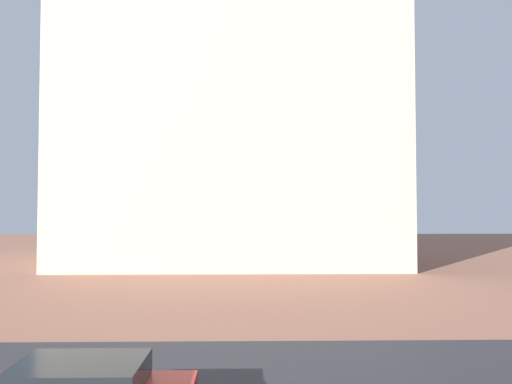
# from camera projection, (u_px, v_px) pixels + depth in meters

# --- Properties ---
(ground_plane) EXTENTS (120.00, 120.00, 0.00)m
(ground_plane) POSITION_uv_depth(u_px,v_px,m) (252.00, 371.00, 11.95)
(ground_plane) COLOR #93604C
(landmark_building) EXTENTS (24.93, 14.30, 37.46)m
(landmark_building) POSITION_uv_depth(u_px,v_px,m) (228.00, 120.00, 36.27)
(landmark_building) COLOR beige
(landmark_building) RESTS_ON ground_plane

